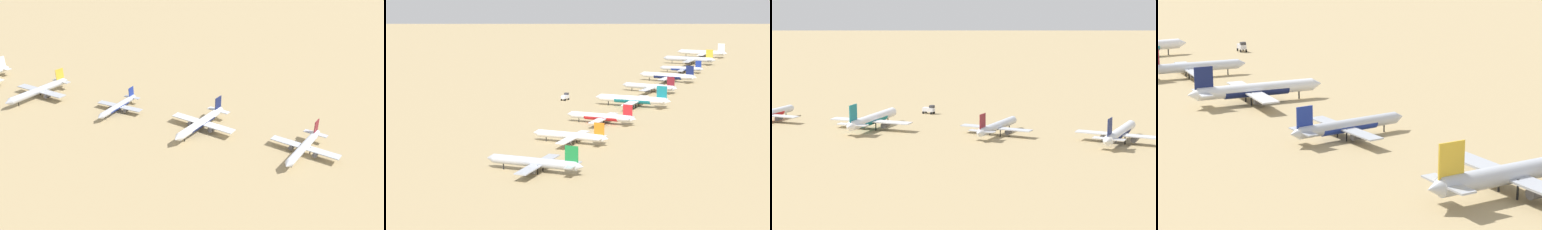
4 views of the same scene
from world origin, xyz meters
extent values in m
plane|color=tan|center=(0.00, 0.00, 0.00)|extent=(2262.80, 2262.80, 0.00)
cone|color=silver|center=(5.58, -189.26, 4.07)|extent=(2.97, 3.52, 3.32)
cube|color=white|center=(9.06, -188.98, 8.39)|extent=(5.34, 0.76, 6.79)
cube|color=silver|center=(8.48, -189.03, 4.44)|extent=(4.01, 11.84, 0.35)
cylinder|color=#B2B7C1|center=(19.91, -139.46, 4.05)|extent=(34.87, 5.41, 3.67)
cone|color=#B2B7C1|center=(38.79, -138.51, 4.05)|extent=(3.26, 3.74, 3.59)
cone|color=#B2B7C1|center=(1.22, -140.41, 4.05)|extent=(2.86, 3.43, 3.30)
cube|color=gold|center=(4.68, -140.23, 8.34)|extent=(5.32, 0.60, 6.75)
cube|color=#A4A8B2|center=(4.11, -140.26, 4.42)|extent=(3.67, 11.72, 0.35)
cube|color=#A4A8B2|center=(18.46, -139.54, 3.41)|extent=(6.47, 33.00, 0.43)
cylinder|color=#4C4C54|center=(18.94, -133.72, 2.08)|extent=(4.16, 2.42, 2.22)
cylinder|color=#4C4C54|center=(19.52, -145.28, 2.08)|extent=(4.16, 2.42, 2.22)
cylinder|color=black|center=(33.09, -138.80, 1.84)|extent=(0.42, 0.42, 3.68)
cylinder|color=black|center=(17.37, -137.08, 1.84)|extent=(0.42, 0.42, 3.68)
cylinder|color=black|center=(17.62, -142.09, 1.84)|extent=(0.42, 0.42, 3.68)
cylinder|color=#B2B7C1|center=(10.21, -91.41, 3.07)|extent=(26.49, 5.90, 2.78)
cone|color=#B2B7C1|center=(24.45, -89.70, 3.07)|extent=(2.65, 2.99, 2.73)
cone|color=#B2B7C1|center=(-3.89, -93.10, 3.07)|extent=(2.33, 2.73, 2.50)
cube|color=navy|center=(-1.27, -92.79, 6.33)|extent=(4.03, 0.73, 5.12)
cube|color=#A4A8B2|center=(-1.71, -92.84, 3.35)|extent=(3.37, 9.00, 0.26)
cube|color=#A4A8B2|center=(9.12, -91.54, 2.59)|extent=(6.60, 25.14, 0.33)
cylinder|color=#4C4C54|center=(9.18, -87.11, 1.58)|extent=(3.25, 2.04, 1.68)
cylinder|color=#4C4C54|center=(10.22, -95.83, 1.58)|extent=(3.25, 2.04, 1.68)
cylinder|color=black|center=(20.15, -90.22, 1.40)|extent=(0.32, 0.32, 2.80)
cylinder|color=black|center=(8.17, -89.74, 1.40)|extent=(0.32, 0.32, 2.80)
cylinder|color=black|center=(8.62, -93.52, 1.40)|extent=(0.32, 0.32, 2.80)
cylinder|color=navy|center=(10.21, -91.41, 2.87)|extent=(14.72, 4.49, 2.79)
cylinder|color=silver|center=(4.70, -46.74, 3.85)|extent=(33.08, 4.32, 3.48)
cone|color=silver|center=(22.67, -47.20, 3.85)|extent=(3.02, 3.49, 3.41)
cone|color=silver|center=(-13.08, -46.29, 3.85)|extent=(2.65, 3.20, 3.14)
cube|color=#141E51|center=(-9.78, -46.38, 7.93)|extent=(5.05, 0.45, 6.42)
cube|color=silver|center=(-10.33, -46.36, 4.20)|extent=(3.21, 11.07, 0.33)
cube|color=silver|center=(3.33, -46.71, 3.24)|extent=(5.38, 31.28, 0.41)
cylinder|color=#4C4C54|center=(4.20, -41.23, 1.98)|extent=(3.90, 2.21, 2.11)
cylinder|color=#4C4C54|center=(3.92, -52.23, 1.98)|extent=(3.90, 2.21, 2.11)
cylinder|color=black|center=(17.24, -47.06, 1.75)|extent=(0.40, 0.40, 3.50)
cylinder|color=black|center=(2.47, -44.30, 1.75)|extent=(0.40, 0.40, 3.50)
cylinder|color=black|center=(2.35, -49.07, 1.75)|extent=(0.40, 0.40, 3.50)
cylinder|color=#141E51|center=(4.70, -46.74, 3.59)|extent=(18.24, 3.95, 3.49)
cylinder|color=silver|center=(0.25, -1.62, 3.45)|extent=(29.69, 4.39, 3.12)
cone|color=silver|center=(16.34, -2.31, 3.45)|extent=(2.76, 3.17, 3.06)
cone|color=silver|center=(-15.68, -0.93, 3.45)|extent=(2.42, 2.91, 2.81)
cube|color=maroon|center=(-12.72, -1.06, 7.11)|extent=(4.53, 0.48, 5.75)
cube|color=#B6BBC5|center=(-13.22, -1.04, 3.76)|extent=(3.05, 9.96, 0.30)
cube|color=#B6BBC5|center=(-0.98, -1.56, 2.90)|extent=(5.31, 28.09, 0.37)
cylinder|color=#4C4C54|center=(-0.11, 3.33, 1.77)|extent=(3.53, 2.04, 1.89)
cylinder|color=#4C4C54|center=(-0.54, -6.52, 1.77)|extent=(3.53, 2.04, 1.89)
cylinder|color=black|center=(11.48, -2.10, 1.57)|extent=(0.36, 0.36, 3.14)
cylinder|color=black|center=(-1.71, 0.61, 1.57)|extent=(0.36, 0.36, 3.14)
cylinder|color=black|center=(-1.90, -3.66, 1.57)|extent=(0.36, 0.36, 3.14)
camera|label=1|loc=(135.11, 34.00, 79.88)|focal=36.08mm
camera|label=2|loc=(-153.96, 417.00, 71.28)|focal=72.42mm
camera|label=3|loc=(-253.94, -102.88, 53.63)|focal=69.48mm
camera|label=4|loc=(-68.15, -244.68, 46.23)|focal=73.25mm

